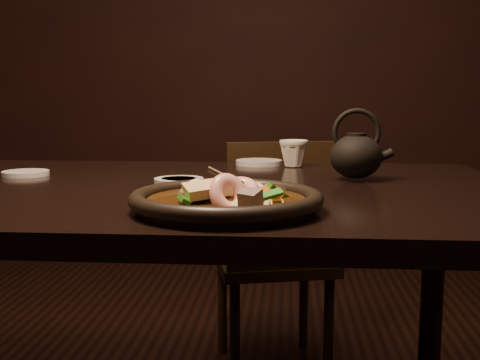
# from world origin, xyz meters

# --- Properties ---
(wall_back) EXTENTS (5.00, 0.02, 2.80)m
(wall_back) POSITION_xyz_m (0.00, 3.00, 1.40)
(wall_back) COLOR black
(wall_back) RESTS_ON floor
(table) EXTENTS (1.60, 0.90, 0.75)m
(table) POSITION_xyz_m (0.00, 0.00, 0.67)
(table) COLOR black
(table) RESTS_ON floor
(chair) EXTENTS (0.45, 0.45, 0.80)m
(chair) POSITION_xyz_m (0.30, 0.69, 0.43)
(chair) COLOR black
(chair) RESTS_ON floor
(plate) EXTENTS (0.32, 0.32, 0.03)m
(plate) POSITION_xyz_m (0.23, -0.27, 0.77)
(plate) COLOR black
(plate) RESTS_ON table
(stirfry) EXTENTS (0.19, 0.18, 0.07)m
(stirfry) POSITION_xyz_m (0.23, -0.28, 0.77)
(stirfry) COLOR #341D09
(stirfry) RESTS_ON plate
(soy_dish) EXTENTS (0.10, 0.10, 0.01)m
(soy_dish) POSITION_xyz_m (0.10, 0.00, 0.76)
(soy_dish) COLOR silver
(soy_dish) RESTS_ON table
(saucer_left) EXTENTS (0.11, 0.11, 0.01)m
(saucer_left) POSITION_xyz_m (-0.28, 0.12, 0.76)
(saucer_left) COLOR silver
(saucer_left) RESTS_ON table
(saucer_right) EXTENTS (0.13, 0.13, 0.01)m
(saucer_right) POSITION_xyz_m (0.25, 0.39, 0.76)
(saucer_right) COLOR silver
(saucer_right) RESTS_ON table
(tea_cup) EXTENTS (0.09, 0.09, 0.08)m
(tea_cup) POSITION_xyz_m (0.34, 0.35, 0.79)
(tea_cup) COLOR beige
(tea_cup) RESTS_ON table
(chopsticks) EXTENTS (0.09, 0.21, 0.01)m
(chopsticks) POSITION_xyz_m (0.17, 0.17, 0.75)
(chopsticks) COLOR tan
(chopsticks) RESTS_ON table
(teapot) EXTENTS (0.14, 0.11, 0.15)m
(teapot) POSITION_xyz_m (0.48, 0.11, 0.81)
(teapot) COLOR black
(teapot) RESTS_ON table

